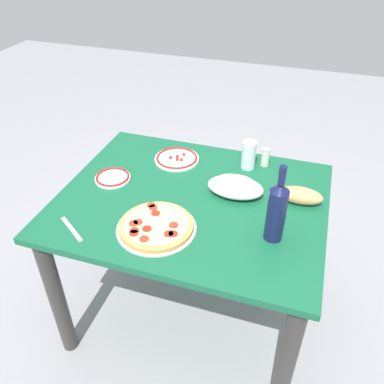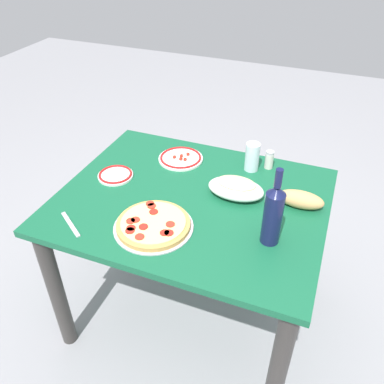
{
  "view_description": "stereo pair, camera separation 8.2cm",
  "coord_description": "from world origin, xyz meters",
  "px_view_note": "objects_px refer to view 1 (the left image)",
  "views": [
    {
      "loc": [
        -0.42,
        1.29,
        1.76
      ],
      "look_at": [
        0.0,
        0.0,
        0.77
      ],
      "focal_mm": 37.45,
      "sensor_mm": 36.0,
      "label": 1
    },
    {
      "loc": [
        -0.49,
        1.26,
        1.76
      ],
      "look_at": [
        0.0,
        0.0,
        0.77
      ],
      "focal_mm": 37.45,
      "sensor_mm": 36.0,
      "label": 2
    }
  ],
  "objects_px": {
    "pepperoni_pizza": "(156,226)",
    "side_plate_far": "(113,178)",
    "wine_bottle": "(277,211)",
    "bread_loaf": "(300,195)",
    "dining_table": "(192,222)",
    "side_plate_near": "(177,158)",
    "baked_pasta_dish": "(235,186)",
    "spice_shaker": "(265,157)",
    "water_glass": "(249,155)"
  },
  "relations": [
    {
      "from": "wine_bottle",
      "to": "side_plate_near",
      "type": "relative_size",
      "value": 1.46
    },
    {
      "from": "dining_table",
      "to": "spice_shaker",
      "type": "relative_size",
      "value": 12.81
    },
    {
      "from": "dining_table",
      "to": "bread_loaf",
      "type": "bearing_deg",
      "value": -166.12
    },
    {
      "from": "wine_bottle",
      "to": "water_glass",
      "type": "relative_size",
      "value": 2.34
    },
    {
      "from": "wine_bottle",
      "to": "spice_shaker",
      "type": "xyz_separation_m",
      "value": [
        0.11,
        -0.49,
        -0.08
      ]
    },
    {
      "from": "side_plate_far",
      "to": "wine_bottle",
      "type": "bearing_deg",
      "value": 167.74
    },
    {
      "from": "pepperoni_pizza",
      "to": "baked_pasta_dish",
      "type": "relative_size",
      "value": 1.28
    },
    {
      "from": "pepperoni_pizza",
      "to": "bread_loaf",
      "type": "distance_m",
      "value": 0.61
    },
    {
      "from": "water_glass",
      "to": "side_plate_near",
      "type": "xyz_separation_m",
      "value": [
        0.34,
        0.04,
        -0.06
      ]
    },
    {
      "from": "side_plate_far",
      "to": "baked_pasta_dish",
      "type": "bearing_deg",
      "value": -173.65
    },
    {
      "from": "water_glass",
      "to": "side_plate_far",
      "type": "relative_size",
      "value": 0.84
    },
    {
      "from": "wine_bottle",
      "to": "side_plate_near",
      "type": "distance_m",
      "value": 0.67
    },
    {
      "from": "dining_table",
      "to": "side_plate_far",
      "type": "distance_m",
      "value": 0.41
    },
    {
      "from": "side_plate_far",
      "to": "bread_loaf",
      "type": "distance_m",
      "value": 0.82
    },
    {
      "from": "wine_bottle",
      "to": "bread_loaf",
      "type": "xyz_separation_m",
      "value": [
        -0.07,
        -0.25,
        -0.09
      ]
    },
    {
      "from": "baked_pasta_dish",
      "to": "side_plate_far",
      "type": "xyz_separation_m",
      "value": [
        0.55,
        0.06,
        -0.03
      ]
    },
    {
      "from": "baked_pasta_dish",
      "to": "wine_bottle",
      "type": "height_order",
      "value": "wine_bottle"
    },
    {
      "from": "dining_table",
      "to": "side_plate_far",
      "type": "xyz_separation_m",
      "value": [
        0.38,
        -0.02,
        0.14
      ]
    },
    {
      "from": "dining_table",
      "to": "spice_shaker",
      "type": "height_order",
      "value": "spice_shaker"
    },
    {
      "from": "water_glass",
      "to": "spice_shaker",
      "type": "height_order",
      "value": "water_glass"
    },
    {
      "from": "dining_table",
      "to": "water_glass",
      "type": "height_order",
      "value": "water_glass"
    },
    {
      "from": "bread_loaf",
      "to": "dining_table",
      "type": "bearing_deg",
      "value": 13.88
    },
    {
      "from": "dining_table",
      "to": "spice_shaker",
      "type": "distance_m",
      "value": 0.46
    },
    {
      "from": "side_plate_near",
      "to": "side_plate_far",
      "type": "relative_size",
      "value": 1.34
    },
    {
      "from": "dining_table",
      "to": "baked_pasta_dish",
      "type": "bearing_deg",
      "value": -153.55
    },
    {
      "from": "wine_bottle",
      "to": "side_plate_far",
      "type": "height_order",
      "value": "wine_bottle"
    },
    {
      "from": "baked_pasta_dish",
      "to": "dining_table",
      "type": "bearing_deg",
      "value": 26.45
    },
    {
      "from": "side_plate_far",
      "to": "bread_loaf",
      "type": "relative_size",
      "value": 0.85
    },
    {
      "from": "dining_table",
      "to": "side_plate_near",
      "type": "xyz_separation_m",
      "value": [
        0.16,
        -0.27,
        0.14
      ]
    },
    {
      "from": "baked_pasta_dish",
      "to": "pepperoni_pizza",
      "type": "bearing_deg",
      "value": 53.25
    },
    {
      "from": "wine_bottle",
      "to": "side_plate_far",
      "type": "bearing_deg",
      "value": -12.26
    },
    {
      "from": "baked_pasta_dish",
      "to": "wine_bottle",
      "type": "distance_m",
      "value": 0.31
    },
    {
      "from": "pepperoni_pizza",
      "to": "side_plate_far",
      "type": "relative_size",
      "value": 1.92
    },
    {
      "from": "side_plate_near",
      "to": "bread_loaf",
      "type": "relative_size",
      "value": 1.14
    },
    {
      "from": "side_plate_far",
      "to": "spice_shaker",
      "type": "height_order",
      "value": "spice_shaker"
    },
    {
      "from": "side_plate_far",
      "to": "spice_shaker",
      "type": "bearing_deg",
      "value": -152.37
    },
    {
      "from": "water_glass",
      "to": "spice_shaker",
      "type": "relative_size",
      "value": 1.54
    },
    {
      "from": "dining_table",
      "to": "side_plate_near",
      "type": "distance_m",
      "value": 0.34
    },
    {
      "from": "side_plate_far",
      "to": "water_glass",
      "type": "bearing_deg",
      "value": -152.84
    },
    {
      "from": "water_glass",
      "to": "side_plate_far",
      "type": "distance_m",
      "value": 0.63
    },
    {
      "from": "baked_pasta_dish",
      "to": "side_plate_near",
      "type": "relative_size",
      "value": 1.12
    },
    {
      "from": "side_plate_far",
      "to": "spice_shaker",
      "type": "relative_size",
      "value": 1.84
    },
    {
      "from": "wine_bottle",
      "to": "side_plate_near",
      "type": "height_order",
      "value": "wine_bottle"
    },
    {
      "from": "side_plate_near",
      "to": "spice_shaker",
      "type": "height_order",
      "value": "spice_shaker"
    },
    {
      "from": "pepperoni_pizza",
      "to": "bread_loaf",
      "type": "bearing_deg",
      "value": -145.94
    },
    {
      "from": "baked_pasta_dish",
      "to": "bread_loaf",
      "type": "bearing_deg",
      "value": -174.82
    },
    {
      "from": "water_glass",
      "to": "side_plate_near",
      "type": "distance_m",
      "value": 0.35
    },
    {
      "from": "side_plate_near",
      "to": "bread_loaf",
      "type": "xyz_separation_m",
      "value": [
        -0.6,
        0.16,
        0.03
      ]
    },
    {
      "from": "pepperoni_pizza",
      "to": "spice_shaker",
      "type": "relative_size",
      "value": 3.54
    },
    {
      "from": "wine_bottle",
      "to": "water_glass",
      "type": "bearing_deg",
      "value": -67.43
    }
  ]
}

